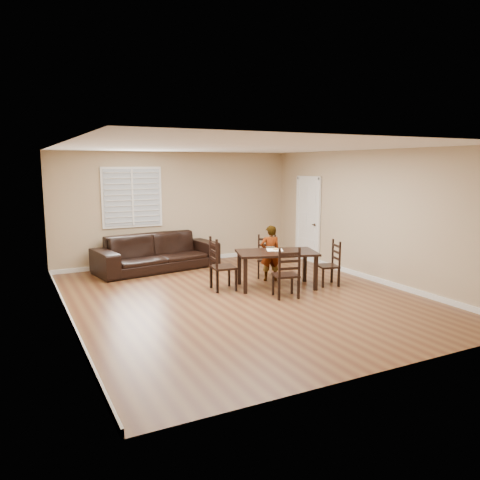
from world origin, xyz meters
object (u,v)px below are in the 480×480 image
dining_table (277,256)px  chair_right (333,265)px  chair_left (217,266)px  sofa (157,252)px  chair_near (267,257)px  donut (276,249)px  chair_far (288,275)px  child (270,253)px

dining_table → chair_right: size_ratio=1.90×
chair_left → dining_table: bearing=-99.9°
chair_right → sofa: 4.02m
chair_near → sofa: size_ratio=0.32×
donut → chair_near: bearing=72.3°
sofa → chair_near: bearing=-49.8°
chair_far → sofa: size_ratio=0.34×
chair_near → child: 0.45m
chair_far → chair_right: (1.35, 0.43, -0.02)m
chair_near → chair_right: bearing=-28.3°
chair_far → child: bearing=-94.2°
chair_far → chair_left: chair_left is taller
child → sofa: 2.74m
sofa → child: bearing=-58.0°
donut → sofa: 2.99m
child → donut: bearing=91.2°
donut → dining_table: bearing=-113.8°
chair_left → sofa: chair_left is taller
chair_far → chair_near: bearing=-95.0°
child → chair_left: bearing=24.6°
chair_left → sofa: size_ratio=0.37×
chair_far → chair_right: size_ratio=1.05×
chair_near → chair_far: size_ratio=0.95×
dining_table → chair_right: (1.11, -0.35, -0.22)m
dining_table → chair_left: chair_left is taller
dining_table → sofa: sofa is taller
dining_table → donut: donut is taller
dining_table → donut: bearing=83.7°
chair_right → sofa: size_ratio=0.32×
chair_far → chair_right: bearing=-149.2°
chair_near → donut: (-0.24, -0.76, 0.33)m
chair_far → donut: bearing=-95.1°
chair_far → child: child is taller
chair_near → sofa: bearing=168.7°
chair_far → sofa: (-1.40, 3.37, -0.02)m
child → chair_near: bearing=-94.8°
chair_right → sofa: chair_right is taller
chair_near → child: size_ratio=0.78×
chair_near → chair_right: (0.80, -1.26, 0.00)m
chair_far → donut: chair_far is taller
dining_table → sofa: bearing=139.7°
chair_near → chair_far: chair_far is taller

